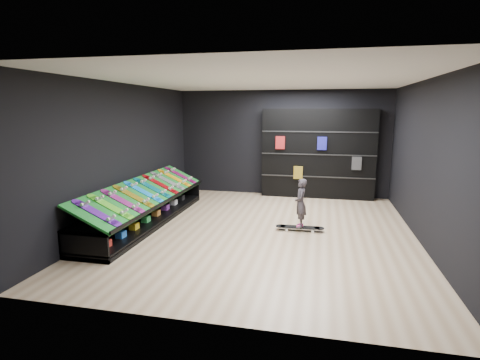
% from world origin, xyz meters
% --- Properties ---
extents(floor, '(6.00, 7.00, 0.01)m').
position_xyz_m(floor, '(0.00, 0.00, 0.00)').
color(floor, tan).
rests_on(floor, ground).
extents(ceiling, '(6.00, 7.00, 0.01)m').
position_xyz_m(ceiling, '(0.00, 0.00, 3.00)').
color(ceiling, white).
rests_on(ceiling, ground).
extents(wall_back, '(6.00, 0.02, 3.00)m').
position_xyz_m(wall_back, '(0.00, 3.50, 1.50)').
color(wall_back, black).
rests_on(wall_back, ground).
extents(wall_front, '(6.00, 0.02, 3.00)m').
position_xyz_m(wall_front, '(0.00, -3.50, 1.50)').
color(wall_front, black).
rests_on(wall_front, ground).
extents(wall_left, '(0.02, 7.00, 3.00)m').
position_xyz_m(wall_left, '(-3.00, 0.00, 1.50)').
color(wall_left, black).
rests_on(wall_left, ground).
extents(wall_right, '(0.02, 7.00, 3.00)m').
position_xyz_m(wall_right, '(3.00, 0.00, 1.50)').
color(wall_right, black).
rests_on(wall_right, ground).
extents(display_rack, '(0.90, 4.50, 0.50)m').
position_xyz_m(display_rack, '(-2.55, 0.00, 0.25)').
color(display_rack, black).
rests_on(display_rack, ground).
extents(turf_ramp, '(0.92, 4.50, 0.46)m').
position_xyz_m(turf_ramp, '(-2.50, 0.00, 0.71)').
color(turf_ramp, '#0E5C19').
rests_on(turf_ramp, display_rack).
extents(back_shelving, '(3.10, 0.36, 2.48)m').
position_xyz_m(back_shelving, '(1.03, 3.32, 1.24)').
color(back_shelving, black).
rests_on(back_shelving, ground).
extents(floor_skateboard, '(0.99, 0.25, 0.09)m').
position_xyz_m(floor_skateboard, '(0.77, 0.15, 0.04)').
color(floor_skateboard, black).
rests_on(floor_skateboard, ground).
extents(child, '(0.18, 0.24, 0.60)m').
position_xyz_m(child, '(0.77, 0.15, 0.39)').
color(child, black).
rests_on(child, floor_skateboard).
extents(display_board_0, '(0.93, 0.22, 0.50)m').
position_xyz_m(display_board_0, '(-2.49, -1.90, 0.74)').
color(display_board_0, purple).
rests_on(display_board_0, turf_ramp).
extents(display_board_1, '(0.93, 0.22, 0.50)m').
position_xyz_m(display_board_1, '(-2.49, -1.48, 0.74)').
color(display_board_1, green).
rests_on(display_board_1, turf_ramp).
extents(display_board_2, '(0.93, 0.22, 0.50)m').
position_xyz_m(display_board_2, '(-2.49, -1.06, 0.74)').
color(display_board_2, '#2626BF').
rests_on(display_board_2, turf_ramp).
extents(display_board_3, '(0.93, 0.22, 0.50)m').
position_xyz_m(display_board_3, '(-2.49, -0.63, 0.74)').
color(display_board_3, yellow).
rests_on(display_board_3, turf_ramp).
extents(display_board_4, '(0.93, 0.22, 0.50)m').
position_xyz_m(display_board_4, '(-2.49, -0.21, 0.74)').
color(display_board_4, blue).
rests_on(display_board_4, turf_ramp).
extents(display_board_5, '(0.93, 0.22, 0.50)m').
position_xyz_m(display_board_5, '(-2.49, 0.21, 0.74)').
color(display_board_5, '#0C8C99').
rests_on(display_board_5, turf_ramp).
extents(display_board_6, '(0.93, 0.22, 0.50)m').
position_xyz_m(display_board_6, '(-2.49, 0.63, 0.74)').
color(display_board_6, red).
rests_on(display_board_6, turf_ramp).
extents(display_board_7, '(0.93, 0.22, 0.50)m').
position_xyz_m(display_board_7, '(-2.49, 1.06, 0.74)').
color(display_board_7, black).
rests_on(display_board_7, turf_ramp).
extents(display_board_8, '(0.93, 0.22, 0.50)m').
position_xyz_m(display_board_8, '(-2.49, 1.48, 0.74)').
color(display_board_8, orange).
rests_on(display_board_8, turf_ramp).
extents(display_board_9, '(0.93, 0.22, 0.50)m').
position_xyz_m(display_board_9, '(-2.49, 1.90, 0.74)').
color(display_board_9, '#E5198C').
rests_on(display_board_9, turf_ramp).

